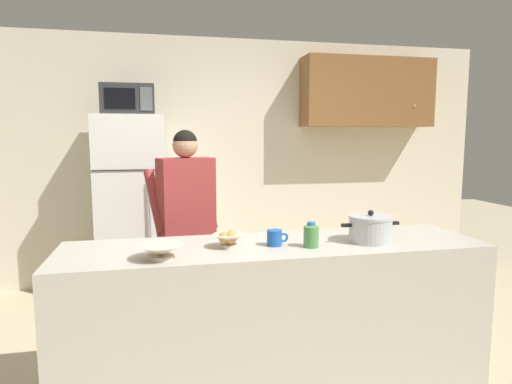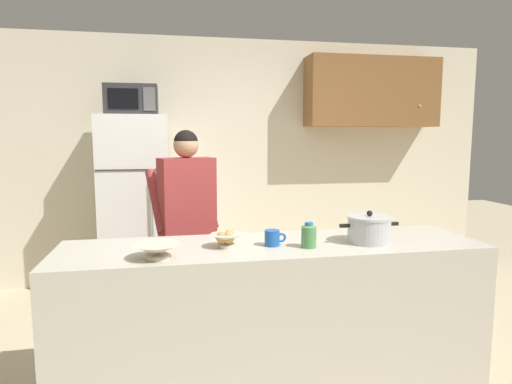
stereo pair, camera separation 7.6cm
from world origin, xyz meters
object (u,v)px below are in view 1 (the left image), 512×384
cooking_pot (370,229)px  empty_bowl (160,251)px  refrigerator (132,208)px  bottle_near_edge (311,235)px  microwave (128,100)px  person_near_pot (186,211)px  coffee_mug (275,238)px  bread_bowl (229,239)px

cooking_pot → empty_bowl: size_ratio=1.50×
refrigerator → cooking_pot: bearing=-51.5°
empty_bowl → bottle_near_edge: (0.87, 0.07, 0.03)m
microwave → person_near_pot: (0.46, -1.00, -0.90)m
coffee_mug → bread_bowl: size_ratio=0.70×
refrigerator → bread_bowl: size_ratio=9.39×
refrigerator → empty_bowl: size_ratio=6.96×
cooking_pot → empty_bowl: 1.28m
microwave → coffee_mug: size_ratio=3.66×
refrigerator → empty_bowl: bearing=-82.8°
person_near_pot → microwave: bearing=114.6°
microwave → coffee_mug: microwave is taller
person_near_pot → coffee_mug: size_ratio=12.34×
cooking_pot → bread_bowl: cooking_pot is taller
microwave → bread_bowl: microwave is taller
refrigerator → bread_bowl: bearing=-70.8°
bread_bowl → coffee_mug: bearing=-3.2°
refrigerator → person_near_pot: (0.46, -1.02, 0.12)m
coffee_mug → bread_bowl: bread_bowl is taller
microwave → person_near_pot: size_ratio=0.30×
person_near_pot → coffee_mug: person_near_pot is taller
bottle_near_edge → refrigerator: bearing=119.8°
empty_bowl → person_near_pot: bearing=79.0°
person_near_pot → refrigerator: bearing=114.1°
person_near_pot → bread_bowl: (0.20, -0.85, -0.03)m
coffee_mug → empty_bowl: coffee_mug is taller
bottle_near_edge → cooking_pot: bearing=6.7°
coffee_mug → empty_bowl: 0.69m
cooking_pot → coffee_mug: cooking_pot is taller
empty_bowl → coffee_mug: bearing=12.8°
coffee_mug → bottle_near_edge: (0.20, -0.08, 0.03)m
cooking_pot → bottle_near_edge: 0.40m
microwave → bottle_near_edge: microwave is taller
microwave → bread_bowl: size_ratio=2.55×
cooking_pot → person_near_pot: bearing=139.9°
person_near_pot → bottle_near_edge: 1.16m
bottle_near_edge → empty_bowl: bearing=-175.2°
refrigerator → microwave: microwave is taller
microwave → bread_bowl: (0.65, -1.85, -0.93)m
refrigerator → coffee_mug: size_ratio=13.47×
empty_bowl → bottle_near_edge: bearing=4.8°
microwave → cooking_pot: 2.60m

